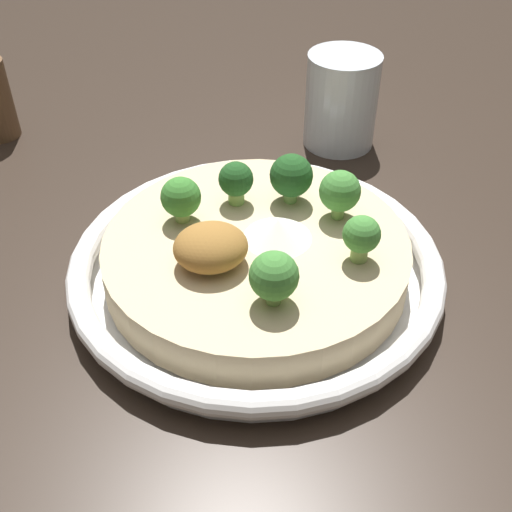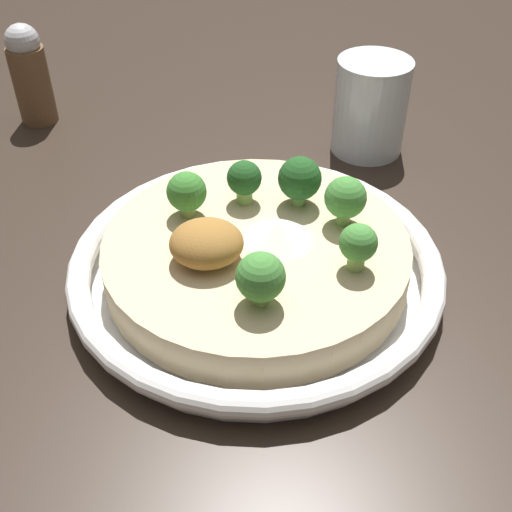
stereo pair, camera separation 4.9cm
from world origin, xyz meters
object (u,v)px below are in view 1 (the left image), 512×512
object	(u,v)px
broccoli_back	(236,181)
broccoli_back_right	(291,176)
broccoli_front	(279,276)
broccoli_front_right	(361,236)
broccoli_right	(340,192)
drinking_glass	(341,101)
risotto_bowl	(256,262)
broccoli_left	(181,198)

from	to	relation	value
broccoli_back	broccoli_back_right	size ratio (longest dim) A/B	0.88
broccoli_front	broccoli_front_right	world-z (taller)	broccoli_front
broccoli_right	drinking_glass	distance (m)	0.19
broccoli_right	broccoli_back	bearing A→B (deg)	156.28
risotto_bowl	broccoli_right	xyz separation A→B (m)	(0.07, 0.02, 0.05)
risotto_bowl	broccoli_back_right	size ratio (longest dim) A/B	6.95
broccoli_back	broccoli_right	world-z (taller)	broccoli_right
broccoli_front	broccoli_front_right	distance (m)	0.07
broccoli_back	broccoli_right	xyz separation A→B (m)	(0.08, -0.03, 0.00)
risotto_bowl	broccoli_front_right	bearing A→B (deg)	-26.47
risotto_bowl	broccoli_back_right	xyz separation A→B (m)	(0.04, 0.05, 0.05)
risotto_bowl	broccoli_front_right	world-z (taller)	broccoli_front_right
broccoli_back_right	drinking_glass	world-z (taller)	drinking_glass
broccoli_front_right	broccoli_front	bearing A→B (deg)	-153.40
broccoli_back	drinking_glass	size ratio (longest dim) A/B	0.39
risotto_bowl	broccoli_back	xyz separation A→B (m)	(-0.01, 0.05, 0.04)
broccoli_front	broccoli_front_right	size ratio (longest dim) A/B	1.10
broccoli_back	broccoli_front	world-z (taller)	broccoli_front
broccoli_back_right	broccoli_right	distance (m)	0.04
drinking_glass	broccoli_right	bearing A→B (deg)	-106.54
risotto_bowl	drinking_glass	world-z (taller)	drinking_glass
broccoli_left	broccoli_front_right	distance (m)	0.14
broccoli_front	broccoli_left	size ratio (longest dim) A/B	1.07
broccoli_front	broccoli_back_right	size ratio (longest dim) A/B	0.96
broccoli_left	broccoli_right	size ratio (longest dim) A/B	0.93
broccoli_back	broccoli_left	xyz separation A→B (m)	(-0.05, -0.02, 0.00)
broccoli_left	broccoli_back_right	distance (m)	0.09
broccoli_left	broccoli_right	xyz separation A→B (m)	(0.12, -0.02, 0.00)
risotto_bowl	broccoli_right	size ratio (longest dim) A/B	7.16
broccoli_back_right	broccoli_right	world-z (taller)	broccoli_back_right
broccoli_front	broccoli_back_right	distance (m)	0.12
broccoli_left	broccoli_back_right	bearing A→B (deg)	7.18
risotto_bowl	broccoli_left	xyz separation A→B (m)	(-0.05, 0.04, 0.04)
broccoli_back	broccoli_right	size ratio (longest dim) A/B	0.90
broccoli_front	broccoli_back_right	xyz separation A→B (m)	(0.03, 0.11, 0.00)
drinking_glass	broccoli_front_right	bearing A→B (deg)	-102.67
risotto_bowl	broccoli_front_right	distance (m)	0.09
broccoli_front_right	broccoli_right	bearing A→B (deg)	91.17
broccoli_back	broccoli_front	size ratio (longest dim) A/B	0.91
broccoli_back	broccoli_back_right	bearing A→B (deg)	-7.16
risotto_bowl	broccoli_right	world-z (taller)	broccoli_right
drinking_glass	risotto_bowl	bearing A→B (deg)	-121.56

